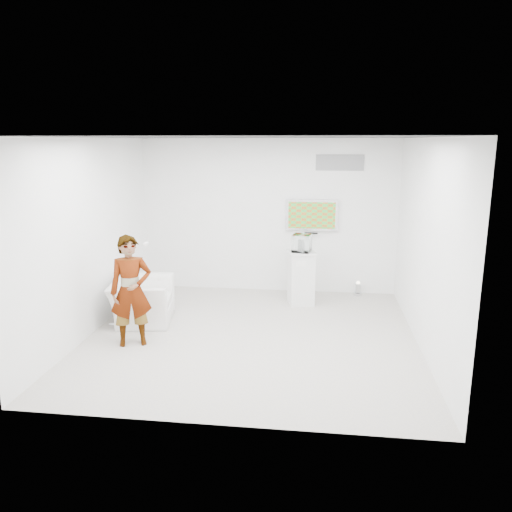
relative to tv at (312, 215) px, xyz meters
name	(u,v)px	position (x,y,z in m)	size (l,w,h in m)	color
room	(251,241)	(-0.85, -2.45, -0.05)	(5.01, 5.01, 3.00)	beige
tv	(312,215)	(0.00, 0.00, 0.00)	(1.00, 0.08, 0.60)	#BBBBC0
logo_decal	(340,163)	(0.50, 0.04, 1.00)	(0.90, 0.02, 0.30)	gray
person	(131,291)	(-2.55, -2.96, -0.73)	(0.60, 0.39, 1.64)	silver
armchair	(142,301)	(-2.75, -2.00, -1.20)	(1.08, 0.94, 0.70)	silver
pedestal	(301,278)	(-0.16, -0.76, -1.05)	(0.48, 0.48, 0.99)	silver
floor_uplight	(358,289)	(0.94, -0.11, -1.42)	(0.17, 0.17, 0.27)	silver
vitrine	(302,243)	(-0.16, -0.76, -0.40)	(0.31, 0.31, 0.31)	silver
console	(302,246)	(-0.16, -0.76, -0.45)	(0.05, 0.16, 0.23)	silver
wii_remote	(146,244)	(-2.37, -2.72, -0.07)	(0.04, 0.14, 0.04)	silver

